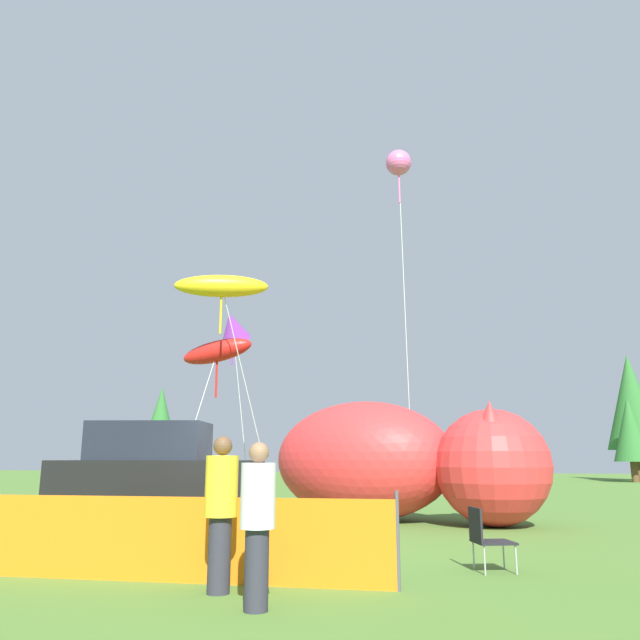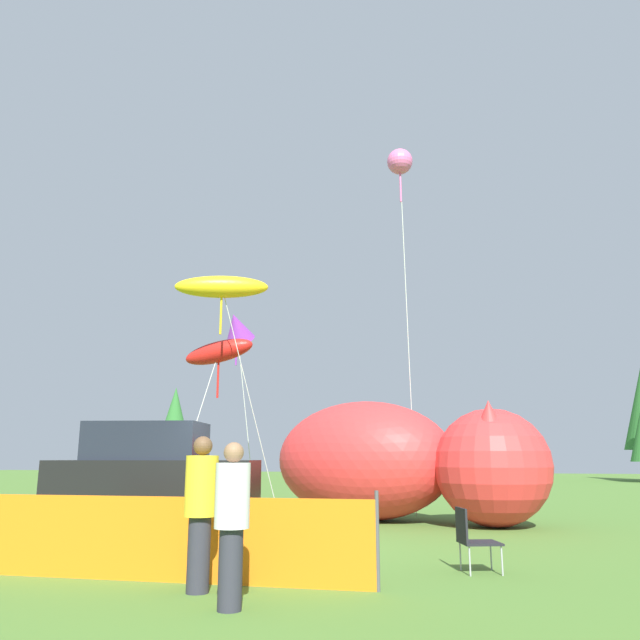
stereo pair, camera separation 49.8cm
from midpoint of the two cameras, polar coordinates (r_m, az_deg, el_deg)
The scene contains 12 objects.
ground_plane at distance 12.07m, azimuth -6.15°, elevation -19.95°, with size 120.00×120.00×0.00m, color #4C752D.
parked_car at distance 13.67m, azimuth -13.99°, elevation -14.12°, with size 4.43×2.56×2.31m.
folding_chair at distance 9.67m, azimuth 15.24°, elevation -18.51°, with size 0.68×0.68×0.88m.
inflatable_cat at distance 16.42m, azimuth 7.99°, elevation -12.98°, with size 7.34×4.08×3.05m.
safety_fence at distance 8.98m, azimuth -13.46°, elevation -18.84°, with size 6.04×0.48×1.18m.
spectator_in_white_shirt at distance 7.15m, azimuth -5.99°, elevation -17.44°, with size 0.38×0.38×1.75m.
spectator_in_yellow_shirt at distance 8.09m, azimuth -9.06°, elevation -16.41°, with size 0.40×0.40×1.85m.
kite_yellow_hero at distance 16.95m, azimuth -8.12°, elevation 2.96°, with size 2.51×2.73×6.44m.
kite_red_lizard at distance 17.82m, azimuth -8.45°, elevation -2.94°, with size 2.11×1.58×5.08m.
kite_pink_octopus at distance 19.59m, azimuth 8.06°, elevation 13.95°, with size 0.77×1.25×10.72m.
kite_purple_delta at distance 21.29m, azimuth -6.94°, elevation -0.70°, with size 1.10×1.49×6.60m.
horizon_tree_east at distance 51.86m, azimuth -12.89°, elevation -9.07°, with size 3.00×3.00×7.17m.
Camera 2 is at (4.77, -11.01, 1.58)m, focal length 35.00 mm.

